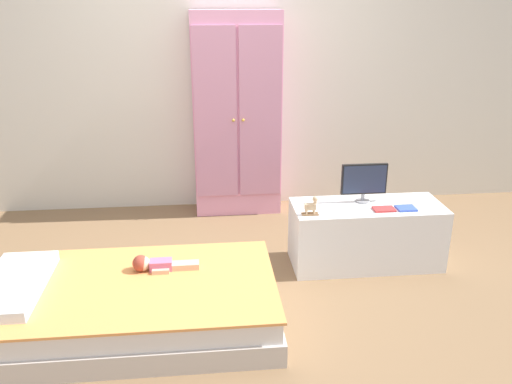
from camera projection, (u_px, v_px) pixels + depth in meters
name	position (u px, v px, depth m)	size (l,w,h in m)	color
ground_plane	(234.00, 292.00, 3.42)	(10.00, 10.00, 0.02)	brown
back_wall	(219.00, 52.00, 4.41)	(6.40, 0.05, 2.70)	silver
bed	(132.00, 304.00, 3.02)	(1.66, 0.95, 0.27)	beige
pillow	(14.00, 285.00, 2.90)	(0.32, 0.68, 0.06)	silver
doll	(153.00, 264.00, 3.11)	(0.39, 0.13, 0.10)	#D6668E
wardrobe	(237.00, 116.00, 4.42)	(0.73, 0.32, 1.70)	#E599BC
tv_stand	(366.00, 234.00, 3.70)	(1.04, 0.42, 0.44)	white
tv_monitor	(364.00, 180.00, 3.63)	(0.32, 0.10, 0.28)	#99999E
rocking_horse_toy	(312.00, 206.00, 3.44)	(0.11, 0.04, 0.13)	#8E6642
book_red	(384.00, 209.00, 3.54)	(0.14, 0.09, 0.01)	#CC3838
book_blue	(406.00, 208.00, 3.55)	(0.13, 0.11, 0.01)	blue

